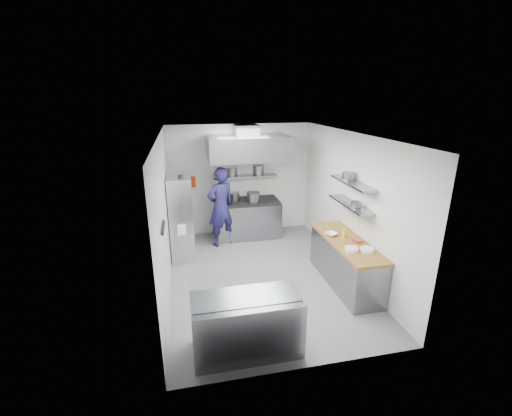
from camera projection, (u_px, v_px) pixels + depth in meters
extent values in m
plane|color=slate|center=(262.00, 276.00, 6.89)|extent=(5.00, 5.00, 0.00)
plane|color=silver|center=(263.00, 135.00, 6.01)|extent=(5.00, 5.00, 0.00)
cube|color=white|center=(240.00, 180.00, 8.77)|extent=(3.60, 2.80, 0.02)
cube|color=white|center=(310.00, 275.00, 4.13)|extent=(3.60, 2.80, 0.02)
cube|color=white|center=(164.00, 217.00, 6.09)|extent=(2.80, 5.00, 0.02)
cube|color=white|center=(351.00, 204.00, 6.81)|extent=(2.80, 5.00, 0.02)
cube|color=gray|center=(247.00, 219.00, 8.72)|extent=(1.60, 0.80, 0.90)
cube|color=black|center=(247.00, 201.00, 8.57)|extent=(1.57, 0.78, 0.06)
cylinder|color=slate|center=(234.00, 197.00, 8.51)|extent=(0.27, 0.27, 0.20)
cylinder|color=slate|center=(253.00, 197.00, 8.41)|extent=(0.33, 0.33, 0.24)
cube|color=gray|center=(245.00, 176.00, 8.61)|extent=(1.60, 0.30, 0.04)
cylinder|color=slate|center=(232.00, 171.00, 8.69)|extent=(0.26, 0.26, 0.18)
cylinder|color=slate|center=(258.00, 169.00, 8.77)|extent=(0.29, 0.29, 0.22)
cube|color=gray|center=(248.00, 148.00, 7.97)|extent=(1.90, 1.15, 0.55)
cube|color=slate|center=(246.00, 130.00, 8.06)|extent=(0.55, 0.55, 0.24)
cube|color=#B32E0E|center=(191.00, 182.00, 8.46)|extent=(0.22, 0.10, 0.26)
imported|color=#1B1746|center=(221.00, 207.00, 8.05)|extent=(0.83, 0.71, 1.92)
cube|color=silver|center=(181.00, 217.00, 7.50)|extent=(0.50, 0.90, 1.85)
cube|color=white|center=(182.00, 229.00, 7.16)|extent=(0.17, 0.22, 0.19)
cube|color=yellow|center=(180.00, 198.00, 7.57)|extent=(0.13, 0.17, 0.15)
cylinder|color=black|center=(181.00, 179.00, 7.12)|extent=(0.12, 0.12, 0.18)
cube|color=black|center=(163.00, 227.00, 5.21)|extent=(0.04, 0.55, 0.05)
cube|color=gray|center=(345.00, 264.00, 6.50)|extent=(0.62, 2.00, 0.84)
cube|color=olive|center=(347.00, 242.00, 6.36)|extent=(0.65, 2.04, 0.06)
cylinder|color=white|center=(367.00, 250.00, 5.90)|extent=(0.23, 0.23, 0.06)
cylinder|color=white|center=(352.00, 249.00, 5.92)|extent=(0.24, 0.24, 0.06)
cylinder|color=#D5693C|center=(357.00, 241.00, 6.27)|extent=(0.18, 0.18, 0.06)
cylinder|color=yellow|center=(344.00, 233.00, 6.45)|extent=(0.06, 0.06, 0.18)
imported|color=white|center=(331.00, 234.00, 6.57)|extent=(0.30, 0.30, 0.05)
cube|color=gray|center=(351.00, 204.00, 6.47)|extent=(0.30, 1.30, 0.04)
cube|color=gray|center=(353.00, 183.00, 6.34)|extent=(0.30, 1.30, 0.04)
cylinder|color=slate|center=(356.00, 204.00, 6.25)|extent=(0.19, 0.19, 0.10)
cylinder|color=slate|center=(348.00, 176.00, 6.49)|extent=(0.23, 0.23, 0.14)
cube|color=gray|center=(247.00, 325.00, 4.77)|extent=(1.50, 0.70, 0.85)
cube|color=silver|center=(248.00, 289.00, 4.45)|extent=(1.47, 0.19, 0.42)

